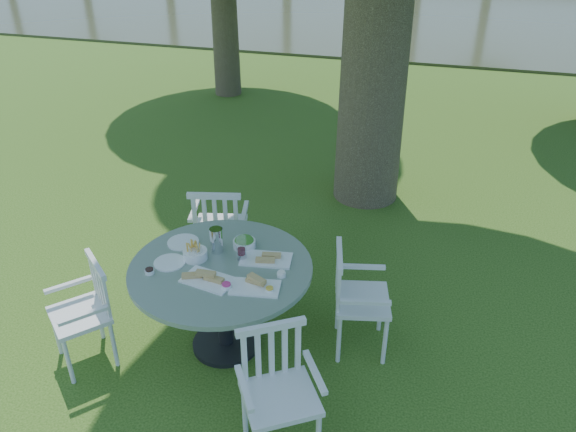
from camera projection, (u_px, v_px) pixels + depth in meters
The scene contains 7 objects.
ground at pixel (282, 306), 5.17m from camera, with size 140.00×140.00×0.00m, color #1E3E0C.
table at pixel (222, 282), 4.41m from camera, with size 1.42×1.42×0.81m.
chair_ne at pixel (351, 293), 4.47m from camera, with size 0.53×0.55×0.92m.
chair_nw at pixel (218, 225), 5.33m from camera, with size 0.58×0.56×0.97m.
chair_sw at pixel (89, 305), 4.37m from camera, with size 0.61×0.61×0.88m.
chair_se at pixel (276, 380), 3.66m from camera, with size 0.63×0.62×0.92m.
tableware at pixel (220, 255), 4.38m from camera, with size 1.10×0.75×0.21m.
Camera 1 is at (1.19, -3.90, 3.29)m, focal length 35.00 mm.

